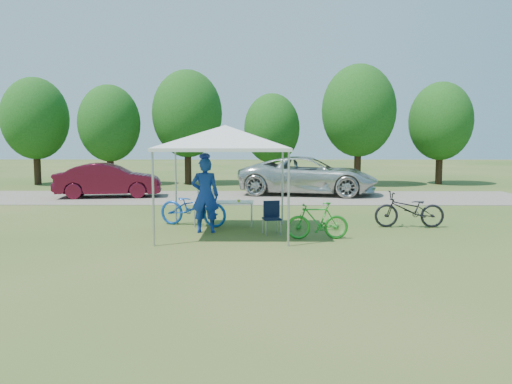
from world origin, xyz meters
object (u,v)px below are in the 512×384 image
(folding_chair, at_px, (272,215))
(bike_green, at_px, (317,221))
(cyclist, at_px, (205,195))
(minivan, at_px, (308,175))
(folding_table, at_px, (224,203))
(bike_blue, at_px, (193,207))
(sedan, at_px, (109,180))
(cooler, at_px, (207,195))
(bike_dark, at_px, (410,210))

(folding_chair, relative_size, bike_green, 0.56)
(cyclist, relative_size, minivan, 0.32)
(folding_table, distance_m, bike_blue, 0.85)
(bike_green, bearing_deg, folding_chair, -126.52)
(cyclist, height_order, sedan, cyclist)
(bike_blue, bearing_deg, bike_green, -100.01)
(folding_chair, distance_m, cyclist, 1.76)
(cooler, xyz_separation_m, bike_blue, (-0.37, -0.04, -0.32))
(folding_table, height_order, bike_green, bike_green)
(folding_chair, height_order, sedan, sedan)
(sedan, bearing_deg, folding_chair, -149.81)
(folding_table, bearing_deg, bike_dark, -2.92)
(folding_table, distance_m, cooler, 0.52)
(cyclist, xyz_separation_m, minivan, (3.49, 8.95, -0.12))
(bike_blue, xyz_separation_m, minivan, (3.94, 7.97, 0.32))
(bike_green, height_order, bike_dark, bike_dark)
(cyclist, bearing_deg, folding_chair, 175.40)
(bike_dark, bearing_deg, minivan, -165.29)
(cooler, distance_m, bike_dark, 5.54)
(cyclist, relative_size, bike_blue, 0.96)
(cooler, bearing_deg, folding_chair, -33.56)
(cyclist, bearing_deg, bike_blue, -65.27)
(minivan, bearing_deg, cyclist, 169.75)
(bike_dark, height_order, sedan, sedan)
(cyclist, relative_size, sedan, 0.45)
(bike_green, xyz_separation_m, sedan, (-7.62, 8.72, 0.27))
(folding_chair, bearing_deg, cyclist, 163.69)
(cyclist, height_order, bike_blue, cyclist)
(bike_dark, bearing_deg, sedan, -123.28)
(bike_blue, relative_size, bike_dark, 1.07)
(bike_blue, height_order, minivan, minivan)
(folding_table, bearing_deg, folding_chair, -42.19)
(bike_dark, bearing_deg, bike_green, -57.40)
(cyclist, relative_size, bike_green, 1.30)
(folding_table, bearing_deg, cyclist, -111.23)
(cooler, xyz_separation_m, bike_green, (2.84, -1.89, -0.40))
(cooler, relative_size, bike_green, 0.33)
(folding_table, height_order, bike_blue, bike_blue)
(bike_green, bearing_deg, cyclist, -110.10)
(minivan, bearing_deg, folding_table, 169.74)
(cyclist, height_order, bike_dark, cyclist)
(folding_chair, bearing_deg, folding_table, 126.37)
(folding_table, xyz_separation_m, minivan, (3.09, 7.93, 0.22))
(folding_chair, xyz_separation_m, minivan, (1.80, 9.10, 0.36))
(cooler, relative_size, sedan, 0.11)
(bike_green, height_order, minivan, minivan)
(cooler, xyz_separation_m, cyclist, (0.07, -1.03, 0.11))
(bike_blue, xyz_separation_m, bike_green, (3.22, -1.84, -0.08))
(bike_dark, bearing_deg, cyclist, -80.68)
(bike_dark, bearing_deg, cooler, -91.41)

